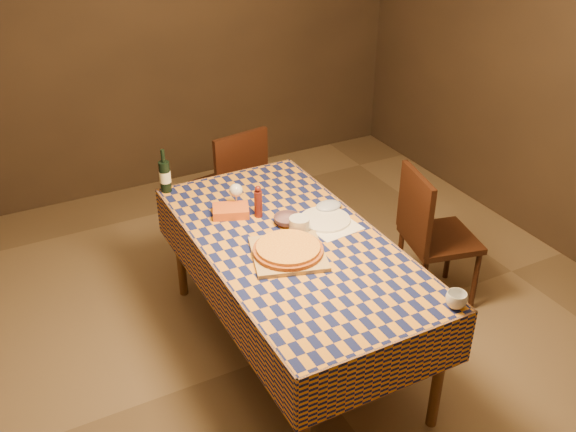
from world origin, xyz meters
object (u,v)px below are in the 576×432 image
Objects in this scene: cutting_board at (288,254)px; wine_bottle at (165,176)px; white_plate at (325,220)px; dining_table at (292,253)px; chair_far at (234,182)px; pizza at (288,249)px; bowl at (287,220)px; chair_right at (430,231)px.

cutting_board is 1.04m from wine_bottle.
cutting_board is 0.41m from white_plate.
cutting_board reaches higher than dining_table.
wine_bottle is 1.03m from white_plate.
dining_table is at bearing -64.36° from wine_bottle.
chair_far is at bearing 94.15° from white_plate.
wine_bottle is (-0.33, 0.98, 0.09)m from cutting_board.
white_plate is 0.31× the size of chair_far.
pizza reaches higher than dining_table.
white_plate is at bearing 21.38° from dining_table.
bowl reaches higher than cutting_board.
bowl is (0.06, 0.17, 0.10)m from dining_table.
white_plate is 0.31× the size of chair_right.
wine_bottle is at bearing 108.68° from cutting_board.
white_plate is (0.35, 0.22, -0.00)m from cutting_board.
dining_table is 1.98× the size of chair_right.
white_plate reaches higher than dining_table.
bowl is 0.99m from chair_right.
dining_table is 1.01m from chair_right.
pizza is 1.03m from wine_bottle.
chair_far is (0.18, 1.24, -0.17)m from dining_table.
bowl is 0.22m from white_plate.
cutting_board is at bearing -71.32° from wine_bottle.
pizza is 1.41m from chair_far.
chair_far reaches higher than cutting_board.
chair_right is (0.73, -0.05, -0.26)m from white_plate.
chair_right is at bearing -29.97° from wine_bottle.
cutting_board is 0.03m from pizza.
dining_table is 6.46× the size of white_plate.
bowl is 1.11m from chair_far.
white_plate is at bearing 31.86° from cutting_board.
pizza is at bearing -171.41° from chair_right.
dining_table is 0.18m from pizza.
pizza is (-0.00, -0.00, 0.03)m from cutting_board.
bowl is 0.53× the size of white_plate.
white_plate is (0.68, -0.76, -0.10)m from wine_bottle.
chair_far reaches higher than dining_table.
dining_table is 0.21m from bowl.
pizza is 0.51× the size of chair_right.
bowl is at bearing -96.57° from chair_far.
bowl reaches higher than white_plate.
pizza reaches higher than white_plate.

